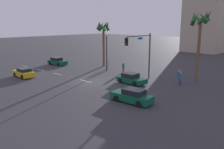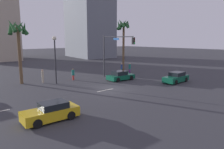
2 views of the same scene
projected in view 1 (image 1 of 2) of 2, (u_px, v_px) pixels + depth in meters
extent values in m
plane|color=#333338|center=(89.00, 82.00, 32.12)|extent=(220.00, 220.00, 0.00)
cube|color=silver|center=(25.00, 66.00, 43.96)|extent=(2.10, 0.14, 0.01)
cube|color=silver|center=(41.00, 70.00, 40.24)|extent=(2.26, 0.14, 0.01)
cube|color=silver|center=(58.00, 74.00, 36.96)|extent=(2.33, 0.14, 0.01)
cube|color=silver|center=(85.00, 81.00, 32.65)|extent=(2.41, 0.14, 0.01)
cube|color=#0F5138|center=(132.00, 97.00, 23.78)|extent=(4.47, 1.90, 0.74)
cube|color=black|center=(134.00, 92.00, 23.48)|extent=(2.18, 1.58, 0.54)
cylinder|color=black|center=(116.00, 98.00, 24.07)|extent=(0.65, 0.26, 0.64)
cylinder|color=black|center=(125.00, 95.00, 25.26)|extent=(0.65, 0.26, 0.64)
cylinder|color=black|center=(139.00, 104.00, 22.40)|extent=(0.65, 0.26, 0.64)
cylinder|color=black|center=(147.00, 100.00, 23.58)|extent=(0.65, 0.26, 0.64)
cube|color=#0F5138|center=(132.00, 80.00, 31.32)|extent=(4.09, 2.00, 0.63)
cube|color=black|center=(130.00, 75.00, 31.35)|extent=(1.99, 1.69, 0.57)
cylinder|color=black|center=(143.00, 81.00, 31.10)|extent=(0.65, 0.25, 0.64)
cylinder|color=black|center=(135.00, 84.00, 29.89)|extent=(0.65, 0.25, 0.64)
cylinder|color=black|center=(129.00, 78.00, 32.81)|extent=(0.65, 0.25, 0.64)
cylinder|color=black|center=(120.00, 80.00, 31.60)|extent=(0.65, 0.25, 0.64)
cube|color=gold|center=(24.00, 74.00, 35.00)|extent=(4.07, 1.80, 0.72)
cube|color=black|center=(24.00, 70.00, 34.71)|extent=(1.97, 1.53, 0.47)
cylinder|color=black|center=(15.00, 74.00, 35.34)|extent=(0.65, 0.24, 0.64)
cylinder|color=black|center=(25.00, 73.00, 36.44)|extent=(0.65, 0.24, 0.64)
cylinder|color=black|center=(22.00, 77.00, 33.64)|extent=(0.65, 0.24, 0.64)
cylinder|color=black|center=(33.00, 75.00, 34.74)|extent=(0.65, 0.24, 0.64)
cube|color=#0F5138|center=(57.00, 62.00, 45.28)|extent=(4.22, 1.91, 0.72)
cube|color=black|center=(57.00, 59.00, 45.30)|extent=(2.07, 1.58, 0.55)
cylinder|color=black|center=(65.00, 63.00, 45.13)|extent=(0.65, 0.26, 0.64)
cylinder|color=black|center=(58.00, 64.00, 43.94)|extent=(0.65, 0.26, 0.64)
cylinder|color=black|center=(57.00, 62.00, 46.71)|extent=(0.65, 0.26, 0.64)
cylinder|color=black|center=(50.00, 63.00, 45.51)|extent=(0.65, 0.26, 0.64)
cylinder|color=#38383D|center=(149.00, 56.00, 33.58)|extent=(0.20, 0.20, 6.50)
cylinder|color=#38383D|center=(139.00, 36.00, 30.65)|extent=(0.61, 5.92, 0.12)
cube|color=black|center=(126.00, 42.00, 28.48)|extent=(0.35, 0.35, 0.95)
sphere|color=#360503|center=(126.00, 39.00, 28.28)|extent=(0.20, 0.20, 0.20)
sphere|color=#392605|center=(126.00, 42.00, 28.34)|extent=(0.20, 0.20, 0.20)
sphere|color=green|center=(126.00, 44.00, 28.40)|extent=(0.20, 0.20, 0.20)
cube|color=#1959B2|center=(140.00, 38.00, 30.95)|extent=(0.13, 1.10, 0.28)
cylinder|color=#2D2D33|center=(107.00, 54.00, 39.01)|extent=(0.18, 0.18, 5.76)
sphere|color=#F2EACC|center=(106.00, 35.00, 38.33)|extent=(0.56, 0.56, 0.56)
cylinder|color=#59266B|center=(180.00, 82.00, 30.36)|extent=(0.38, 0.38, 0.76)
cylinder|color=#1E7266|center=(180.00, 76.00, 30.19)|extent=(0.51, 0.51, 0.83)
sphere|color=tan|center=(181.00, 72.00, 30.07)|extent=(0.23, 0.23, 0.23)
cylinder|color=#1E7266|center=(178.00, 80.00, 31.75)|extent=(0.35, 0.35, 0.73)
cylinder|color=#2D478C|center=(179.00, 74.00, 31.58)|extent=(0.47, 0.47, 0.80)
sphere|color=tan|center=(179.00, 71.00, 31.47)|extent=(0.22, 0.22, 0.22)
cylinder|color=#B2A58C|center=(108.00, 66.00, 41.49)|extent=(0.29, 0.29, 0.77)
cylinder|color=#B2A58C|center=(108.00, 62.00, 41.32)|extent=(0.39, 0.39, 0.85)
sphere|color=tan|center=(108.00, 59.00, 41.21)|extent=(0.23, 0.23, 0.23)
cylinder|color=#BF3833|center=(123.00, 71.00, 38.10)|extent=(0.42, 0.42, 0.70)
cylinder|color=#1E7266|center=(123.00, 66.00, 37.94)|extent=(0.56, 0.56, 0.77)
sphere|color=#8C664C|center=(123.00, 63.00, 37.84)|extent=(0.21, 0.21, 0.21)
cylinder|color=brown|center=(198.00, 51.00, 30.79)|extent=(0.39, 0.39, 8.53)
cone|color=#235628|center=(207.00, 16.00, 29.43)|extent=(0.77, 1.51, 1.41)
cone|color=#235628|center=(208.00, 17.00, 29.98)|extent=(1.62, 1.47, 1.80)
cone|color=#235628|center=(203.00, 19.00, 30.63)|extent=(1.57, 0.70, 1.86)
cone|color=#235628|center=(195.00, 19.00, 30.72)|extent=(1.04, 1.62, 1.88)
cone|color=#235628|center=(194.00, 17.00, 30.17)|extent=(1.05, 1.62, 1.75)
cone|color=#235628|center=(197.00, 18.00, 29.50)|extent=(1.52, 0.91, 1.41)
cone|color=#235628|center=(203.00, 17.00, 29.13)|extent=(1.47, 1.45, 1.40)
cylinder|color=brown|center=(104.00, 46.00, 43.33)|extent=(0.42, 0.42, 7.38)
cone|color=#235628|center=(107.00, 26.00, 41.98)|extent=(0.62, 1.38, 1.67)
cone|color=#235628|center=(107.00, 25.00, 42.70)|extent=(1.55, 1.23, 1.47)
cone|color=#235628|center=(105.00, 25.00, 43.24)|extent=(1.52, 1.04, 1.65)
cone|color=#235628|center=(101.00, 26.00, 43.32)|extent=(0.99, 1.46, 1.83)
cone|color=#235628|center=(99.00, 25.00, 42.73)|extent=(1.19, 1.62, 1.75)
cone|color=#235628|center=(100.00, 26.00, 42.17)|extent=(1.41, 0.94, 1.48)
cone|color=#235628|center=(102.00, 27.00, 41.68)|extent=(1.65, 1.23, 1.80)
cube|color=#B2A38E|center=(214.00, 4.00, 66.37)|extent=(10.87, 18.16, 26.71)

